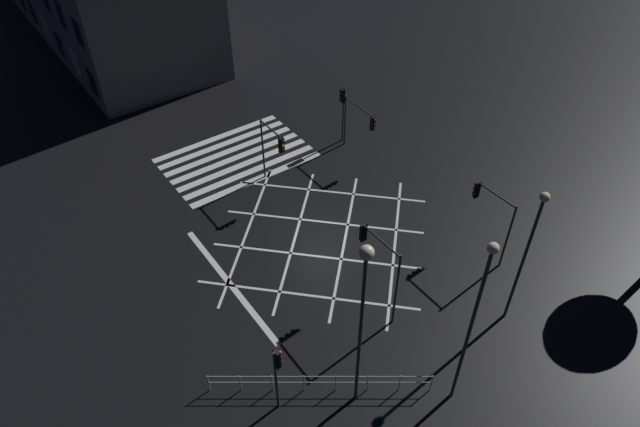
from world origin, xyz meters
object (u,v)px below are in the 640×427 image
at_px(traffic_light_sw_cross, 361,120).
at_px(traffic_light_median_north, 378,256).
at_px(traffic_light_median_south, 273,145).
at_px(street_lamp_west, 363,301).
at_px(traffic_light_ne_main, 277,368).
at_px(traffic_light_nw_cross, 491,208).
at_px(street_lamp_east, 529,242).
at_px(traffic_light_sw_main, 342,104).
at_px(street_lamp_far, 475,311).

relative_size(traffic_light_sw_cross, traffic_light_median_north, 0.80).
distance_m(traffic_light_median_north, traffic_light_median_south, 10.40).
bearing_deg(street_lamp_west, traffic_light_ne_main, -29.43).
relative_size(traffic_light_nw_cross, street_lamp_east, 0.54).
bearing_deg(street_lamp_west, traffic_light_median_north, -138.13).
distance_m(traffic_light_ne_main, traffic_light_sw_cross, 18.01).
xyz_separation_m(traffic_light_median_south, traffic_light_sw_main, (-6.14, -1.59, -0.27)).
bearing_deg(traffic_light_ne_main, traffic_light_median_north, 16.10).
distance_m(traffic_light_nw_cross, traffic_light_median_north, 6.91).
relative_size(traffic_light_sw_main, street_lamp_east, 0.52).
xyz_separation_m(traffic_light_nw_cross, traffic_light_sw_main, (-0.22, -12.41, -0.21)).
bearing_deg(traffic_light_median_north, street_lamp_west, 131.87).
xyz_separation_m(traffic_light_ne_main, street_lamp_far, (-6.06, 3.78, 2.85)).
bearing_deg(traffic_light_median_north, traffic_light_sw_main, -30.75).
bearing_deg(traffic_light_sw_cross, street_lamp_west, -39.13).
height_order(traffic_light_ne_main, street_lamp_west, street_lamp_west).
bearing_deg(traffic_light_median_north, traffic_light_median_south, -5.34).
bearing_deg(traffic_light_nw_cross, traffic_light_median_south, 28.66).
height_order(traffic_light_nw_cross, traffic_light_sw_main, traffic_light_nw_cross).
distance_m(traffic_light_nw_cross, traffic_light_sw_main, 12.42).
relative_size(traffic_light_ne_main, traffic_light_sw_main, 0.96).
bearing_deg(traffic_light_median_north, street_lamp_east, -132.28).
bearing_deg(traffic_light_sw_cross, traffic_light_ne_main, -48.98).
xyz_separation_m(traffic_light_ne_main, traffic_light_nw_cross, (-13.43, -1.42, 0.31)).
distance_m(traffic_light_sw_cross, traffic_light_sw_main, 2.01).
bearing_deg(traffic_light_sw_cross, traffic_light_nw_cross, -0.88).
xyz_separation_m(street_lamp_east, street_lamp_west, (8.40, -0.74, 1.36)).
height_order(street_lamp_east, street_lamp_west, street_lamp_west).
xyz_separation_m(traffic_light_nw_cross, street_lamp_east, (2.31, 3.69, 1.87)).
relative_size(traffic_light_median_north, street_lamp_east, 0.59).
bearing_deg(street_lamp_west, street_lamp_far, 146.02).
height_order(traffic_light_nw_cross, street_lamp_west, street_lamp_west).
bearing_deg(traffic_light_median_south, traffic_light_ne_main, -31.54).
distance_m(traffic_light_sw_cross, traffic_light_median_north, 12.19).
relative_size(traffic_light_median_north, traffic_light_median_south, 1.07).
height_order(traffic_light_ne_main, traffic_light_nw_cross, traffic_light_nw_cross).
xyz_separation_m(traffic_light_ne_main, street_lamp_east, (-11.12, 2.27, 2.17)).
distance_m(street_lamp_west, street_lamp_far, 4.08).
bearing_deg(traffic_light_sw_cross, street_lamp_east, -9.94).
xyz_separation_m(traffic_light_ne_main, traffic_light_sw_main, (-13.65, -13.83, 0.10)).
height_order(street_lamp_west, street_lamp_far, street_lamp_far).
distance_m(traffic_light_ne_main, traffic_light_nw_cross, 13.51).
xyz_separation_m(traffic_light_sw_main, street_lamp_far, (7.59, 17.61, 2.75)).
height_order(traffic_light_ne_main, traffic_light_median_south, traffic_light_median_south).
xyz_separation_m(traffic_light_nw_cross, traffic_light_median_north, (6.88, -0.47, 0.30)).
xyz_separation_m(traffic_light_nw_cross, street_lamp_west, (10.71, 2.95, 3.22)).
relative_size(traffic_light_nw_cross, traffic_light_sw_main, 1.04).
relative_size(traffic_light_ne_main, traffic_light_sw_cross, 1.05).
bearing_deg(traffic_light_median_south, traffic_light_sw_main, 104.52).
distance_m(traffic_light_sw_cross, traffic_light_median_south, 6.10).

